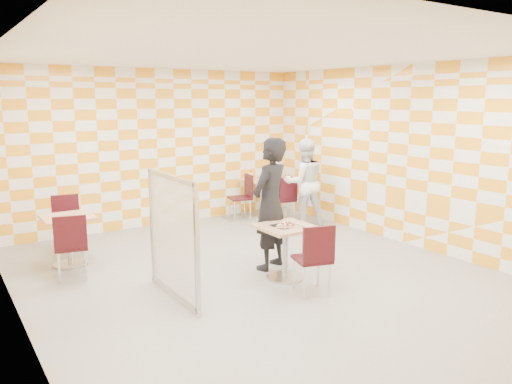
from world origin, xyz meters
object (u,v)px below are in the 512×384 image
(chair_empty_near, at_px, (71,242))
(second_table, at_px, (261,192))
(chair_main_front, at_px, (315,254))
(chair_empty_far, at_px, (67,219))
(empty_table, at_px, (69,232))
(main_table, at_px, (285,243))
(man_white, at_px, (304,182))
(soda_bottle, at_px, (265,175))
(chair_second_side, at_px, (244,193))
(chair_second_front, at_px, (285,196))
(sport_bottle, at_px, (251,176))
(man_dark, at_px, (270,204))
(partition, at_px, (173,237))

(chair_empty_near, bearing_deg, second_table, 22.92)
(chair_main_front, bearing_deg, chair_empty_far, 120.78)
(second_table, relative_size, empty_table, 1.00)
(main_table, relative_size, man_white, 0.44)
(chair_main_front, xyz_separation_m, man_white, (2.15, 2.90, 0.30))
(empty_table, xyz_separation_m, chair_empty_near, (-0.13, -0.68, 0.04))
(man_white, bearing_deg, chair_empty_far, 9.42)
(soda_bottle, bearing_deg, chair_empty_far, -173.01)
(chair_second_side, bearing_deg, chair_empty_near, -155.80)
(chair_empty_near, xyz_separation_m, soda_bottle, (4.44, 1.88, 0.31))
(chair_second_front, bearing_deg, man_white, -58.79)
(sport_bottle, bearing_deg, chair_second_front, -78.94)
(empty_table, height_order, man_dark, man_dark)
(chair_empty_far, xyz_separation_m, partition, (0.64, -2.69, 0.25))
(man_dark, bearing_deg, soda_bottle, -147.26)
(chair_empty_near, bearing_deg, soda_bottle, 22.92)
(main_table, xyz_separation_m, chair_empty_far, (-2.20, 2.89, 0.04))
(chair_main_front, xyz_separation_m, chair_second_front, (1.95, 3.24, 0.00))
(empty_table, relative_size, chair_empty_far, 0.81)
(chair_main_front, xyz_separation_m, man_dark, (0.15, 1.19, 0.41))
(empty_table, xyz_separation_m, chair_second_side, (3.68, 1.04, 0.04))
(chair_second_front, xyz_separation_m, man_dark, (-1.80, -2.05, 0.41))
(chair_empty_far, bearing_deg, partition, -76.61)
(empty_table, bearing_deg, chair_empty_near, -100.68)
(chair_empty_near, distance_m, soda_bottle, 4.83)
(man_white, distance_m, soda_bottle, 1.20)
(partition, distance_m, soda_bottle, 4.78)
(empty_table, relative_size, chair_empty_near, 0.81)
(man_dark, bearing_deg, chair_main_front, 58.73)
(chair_second_side, xyz_separation_m, chair_empty_far, (-3.56, -0.35, 0.00))
(man_dark, bearing_deg, chair_empty_near, -46.32)
(empty_table, relative_size, chair_main_front, 0.81)
(chair_second_side, distance_m, chair_empty_near, 4.18)
(empty_table, relative_size, man_dark, 0.39)
(chair_main_front, bearing_deg, empty_table, 128.04)
(chair_main_front, distance_m, chair_empty_far, 4.18)
(chair_main_front, xyz_separation_m, chair_empty_near, (-2.39, 2.22, 0.00))
(empty_table, bearing_deg, main_table, -43.46)
(chair_empty_far, distance_m, partition, 2.78)
(chair_main_front, distance_m, chair_second_front, 3.78)
(main_table, distance_m, chair_main_front, 0.70)
(chair_second_front, height_order, chair_empty_near, same)
(second_table, height_order, man_white, man_white)
(man_white, relative_size, sport_bottle, 8.44)
(main_table, relative_size, chair_empty_near, 0.81)
(chair_empty_far, bearing_deg, chair_second_side, 5.58)
(second_table, xyz_separation_m, chair_empty_far, (-4.06, -0.46, 0.04))
(main_table, height_order, chair_empty_far, chair_empty_far)
(empty_table, xyz_separation_m, chair_second_front, (4.21, 0.34, 0.04))
(chair_empty_far, distance_m, sport_bottle, 3.95)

